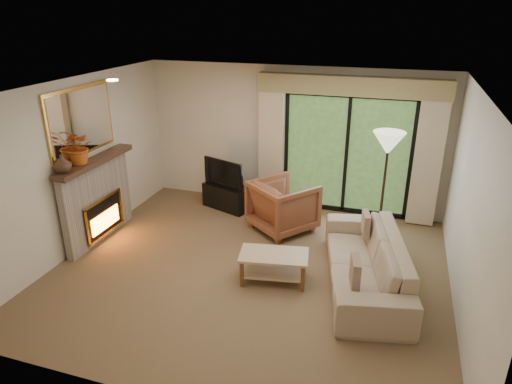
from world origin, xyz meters
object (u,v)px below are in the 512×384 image
(armchair, at_px, (283,206))
(coffee_table, at_px, (274,267))
(media_console, at_px, (227,197))
(sofa, at_px, (366,261))

(armchair, height_order, coffee_table, armchair)
(media_console, height_order, armchair, armchair)
(media_console, distance_m, coffee_table, 2.59)
(coffee_table, bearing_deg, armchair, 90.26)
(armchair, bearing_deg, sofa, 177.38)
(sofa, bearing_deg, coffee_table, -88.00)
(media_console, relative_size, armchair, 0.95)
(armchair, distance_m, sofa, 1.95)
(media_console, bearing_deg, coffee_table, -34.74)
(sofa, bearing_deg, armchair, -142.64)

